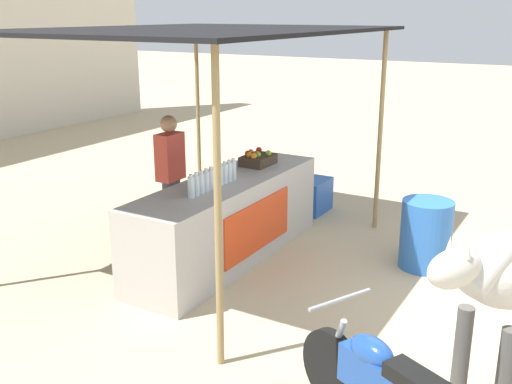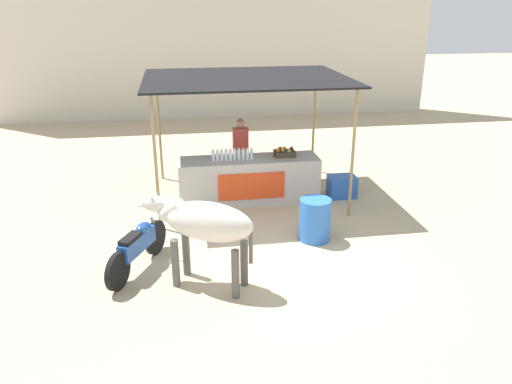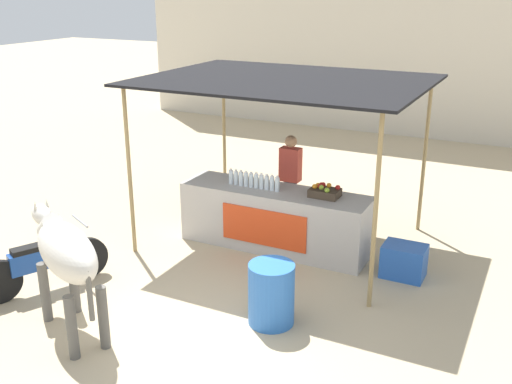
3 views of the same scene
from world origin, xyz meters
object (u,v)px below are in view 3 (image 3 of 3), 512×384
at_px(stall_counter, 275,219).
at_px(water_barrel, 271,294).
at_px(motorcycle_parked, 45,261).
at_px(cooler_box, 404,261).
at_px(cow, 66,253).
at_px(vendor_behind_counter, 290,182).
at_px(fruit_crate, 325,192).

bearing_deg(stall_counter, water_barrel, -66.11).
bearing_deg(motorcycle_parked, cooler_box, 31.02).
bearing_deg(motorcycle_parked, cow, -31.15).
distance_m(water_barrel, cow, 2.48).
relative_size(cooler_box, motorcycle_parked, 0.36).
bearing_deg(vendor_behind_counter, motorcycle_parked, -121.78).
relative_size(vendor_behind_counter, water_barrel, 2.09).
bearing_deg(vendor_behind_counter, water_barrel, -70.65).
distance_m(cooler_box, cow, 4.61).
relative_size(fruit_crate, cow, 0.25).
relative_size(fruit_crate, motorcycle_parked, 0.27).
bearing_deg(vendor_behind_counter, cooler_box, -21.54).
xyz_separation_m(stall_counter, fruit_crate, (0.79, 0.06, 0.56)).
distance_m(fruit_crate, vendor_behind_counter, 1.12).
distance_m(fruit_crate, water_barrel, 2.22).
height_order(fruit_crate, water_barrel, fruit_crate).
bearing_deg(cooler_box, stall_counter, 177.32).
bearing_deg(motorcycle_parked, vendor_behind_counter, 58.22).
height_order(stall_counter, motorcycle_parked, stall_counter).
height_order(water_barrel, motorcycle_parked, motorcycle_parked).
bearing_deg(cow, stall_counter, 70.92).
xyz_separation_m(cooler_box, motorcycle_parked, (-4.27, -2.57, 0.19)).
bearing_deg(cow, motorcycle_parked, 148.85).
relative_size(cooler_box, cow, 0.34).
bearing_deg(fruit_crate, cooler_box, -6.91).
bearing_deg(cow, cooler_box, 44.86).
bearing_deg(stall_counter, cow, -109.08).
bearing_deg(stall_counter, motorcycle_parked, -129.45).
bearing_deg(fruit_crate, cow, -119.84).
height_order(stall_counter, vendor_behind_counter, vendor_behind_counter).
bearing_deg(cooler_box, cow, -135.14).
relative_size(cow, motorcycle_parked, 1.08).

